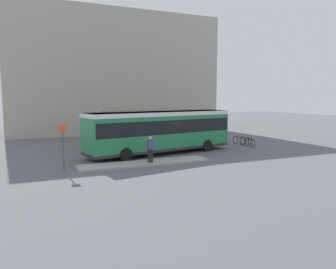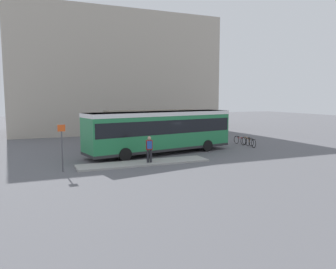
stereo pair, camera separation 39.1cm
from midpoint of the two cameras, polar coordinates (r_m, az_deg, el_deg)
name	(u,v)px [view 2 (the right image)]	position (r m, az deg, el deg)	size (l,w,h in m)	color
ground_plane	(161,154)	(25.74, -0.80, -3.34)	(120.00, 120.00, 0.00)	#5B5B60
curb_island	(144,163)	(21.86, -3.63, -4.96)	(8.83, 1.80, 0.12)	#9E9E99
city_bus	(161,129)	(25.49, -0.79, 0.92)	(12.29, 4.83, 3.30)	#237A47
pedestrian_waiting	(149,148)	(21.51, -2.75, -2.29)	(0.47, 0.52, 1.74)	#232328
bicycle_black	(251,143)	(30.11, 14.56, -1.36)	(0.48, 1.80, 0.78)	black
bicycle_orange	(248,141)	(30.95, 14.08, -1.15)	(0.48, 1.79, 0.77)	black
bicycle_red	(240,140)	(31.45, 12.74, -1.00)	(0.48, 1.79, 0.77)	black
station_shelter	(154,112)	(30.71, -2.00, 3.97)	(8.94, 3.26, 3.18)	#706656
potted_planter_near_shelter	(124,142)	(27.11, -7.29, -1.31)	(0.90, 0.90, 1.41)	slate
potted_planter_far_side	(167,140)	(28.24, 0.14, -0.93)	(0.92, 0.92, 1.44)	slate
platform_sign	(62,146)	(20.26, -17.45, -1.86)	(0.44, 0.08, 2.80)	#4C4C51
station_building	(113,75)	(44.66, -9.25, 10.18)	(25.49, 11.54, 14.68)	#B2A899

